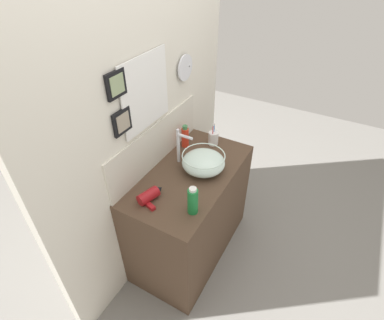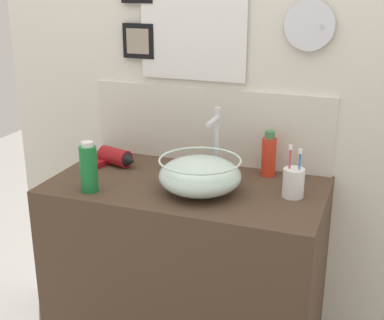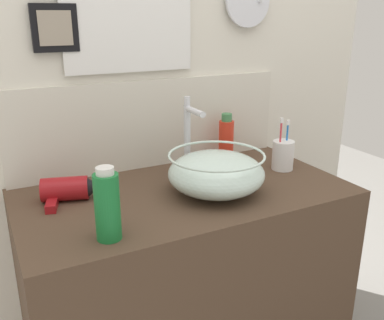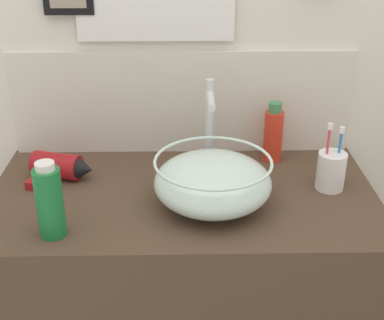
{
  "view_description": "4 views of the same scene",
  "coord_description": "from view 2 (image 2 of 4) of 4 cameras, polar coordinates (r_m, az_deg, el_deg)",
  "views": [
    {
      "loc": [
        -1.4,
        -0.79,
        2.2
      ],
      "look_at": [
        0.02,
        0.0,
        0.94
      ],
      "focal_mm": 28.0,
      "sensor_mm": 36.0,
      "label": 1
    },
    {
      "loc": [
        0.68,
        -1.78,
        1.6
      ],
      "look_at": [
        0.02,
        0.0,
        0.94
      ],
      "focal_mm": 50.0,
      "sensor_mm": 36.0,
      "label": 2
    },
    {
      "loc": [
        -0.56,
        -1.14,
        1.38
      ],
      "look_at": [
        0.02,
        0.0,
        0.94
      ],
      "focal_mm": 40.0,
      "sensor_mm": 36.0,
      "label": 3
    },
    {
      "loc": [
        -0.0,
        -1.26,
        1.57
      ],
      "look_at": [
        0.02,
        0.0,
        0.94
      ],
      "focal_mm": 50.0,
      "sensor_mm": 36.0,
      "label": 4
    }
  ],
  "objects": [
    {
      "name": "glass_bowl_sink",
      "position": [
        1.95,
        0.85,
        -1.62
      ],
      "size": [
        0.3,
        0.3,
        0.13
      ],
      "color": "silver",
      "rests_on": "vanity_counter"
    },
    {
      "name": "back_panel",
      "position": [
        2.22,
        2.2,
        10.54
      ],
      "size": [
        1.93,
        0.1,
        2.53
      ],
      "color": "silver",
      "rests_on": "ground"
    },
    {
      "name": "faucet",
      "position": [
        2.09,
        2.61,
        2.43
      ],
      "size": [
        0.02,
        0.13,
        0.28
      ],
      "color": "silver",
      "rests_on": "vanity_counter"
    },
    {
      "name": "soap_dispenser",
      "position": [
        2.13,
        8.19,
        0.52
      ],
      "size": [
        0.06,
        0.06,
        0.18
      ],
      "color": "red",
      "rests_on": "vanity_counter"
    },
    {
      "name": "lotion_bottle",
      "position": [
        1.99,
        -10.96,
        -0.84
      ],
      "size": [
        0.06,
        0.06,
        0.19
      ],
      "color": "#197233",
      "rests_on": "vanity_counter"
    },
    {
      "name": "toothbrush_cup",
      "position": [
        1.95,
        10.77,
        -2.36
      ],
      "size": [
        0.08,
        0.08,
        0.19
      ],
      "color": "white",
      "rests_on": "vanity_counter"
    },
    {
      "name": "hair_drier",
      "position": [
        2.26,
        -8.02,
        0.24
      ],
      "size": [
        0.19,
        0.14,
        0.07
      ],
      "color": "maroon",
      "rests_on": "vanity_counter"
    },
    {
      "name": "vanity_counter",
      "position": [
        2.24,
        -0.57,
        -12.56
      ],
      "size": [
        1.05,
        0.56,
        0.84
      ],
      "primitive_type": "cube",
      "color": "#4C3828",
      "rests_on": "ground"
    }
  ]
}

